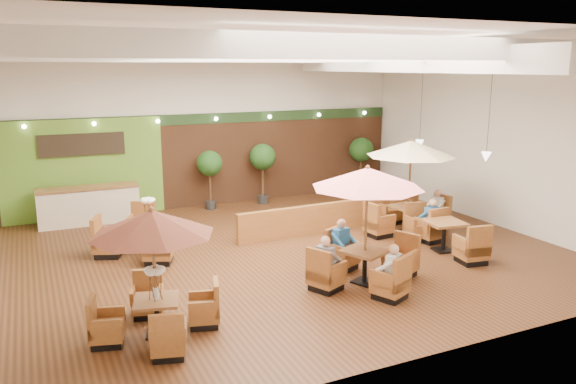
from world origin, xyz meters
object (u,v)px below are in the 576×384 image
service_counter (89,205)px  diner_4 (436,205)px  table_3 (139,235)px  diner_1 (343,239)px  booth_divider (334,216)px  table_0 (153,249)px  topiary_2 (361,152)px  table_1 (367,204)px  table_4 (444,237)px  diner_3 (431,216)px  diner_2 (326,257)px  topiary_0 (210,166)px  topiary_1 (263,159)px  table_5 (380,203)px  diner_0 (391,265)px  table_2 (410,170)px

service_counter → diner_4: diner_4 is taller
table_3 → diner_1: table_3 is taller
booth_divider → table_0: (-6.26, -4.49, 1.21)m
topiary_2 → diner_1: size_ratio=2.76×
table_1 → table_4: table_1 is taller
topiary_2 → diner_3: 6.46m
table_3 → diner_3: (7.56, -2.52, 0.28)m
booth_divider → diner_2: (-2.44, -3.94, 0.32)m
table_0 → table_3: table_0 is taller
topiary_0 → topiary_2: topiary_2 is taller
service_counter → topiary_2: bearing=1.1°
table_3 → topiary_1: 6.36m
table_5 → diner_0: size_ratio=3.61×
diner_2 → diner_3: bearing=84.5°
service_counter → topiary_2: (10.05, 0.20, 1.02)m
service_counter → booth_divider: (6.56, -3.89, -0.15)m
topiary_0 → diner_3: topiary_0 is taller
table_0 → table_3: 5.07m
table_1 → table_4: bearing=-5.8°
table_0 → diner_1: (4.81, 1.54, -0.89)m
table_3 → table_4: bearing=-1.9°
table_1 → table_3: 6.22m
topiary_1 → diner_4: bearing=-55.8°
table_5 → table_3: bearing=-158.3°
booth_divider → diner_0: 5.15m
diner_4 → service_counter: bearing=53.2°
table_2 → diner_2: bearing=-152.2°
diner_2 → diner_3: 4.69m
topiary_2 → topiary_0: bearing=180.0°
table_1 → table_2: (3.33, 2.85, 0.04)m
topiary_0 → diner_2: (0.12, -8.02, -0.76)m
table_4 → diner_4: (1.22, 1.83, 0.34)m
topiary_1 → table_1: bearing=-95.9°
table_1 → table_4: size_ratio=1.00×
topiary_0 → diner_1: 7.16m
topiary_0 → diner_4: size_ratio=2.78×
table_4 → table_5: table_4 is taller
booth_divider → topiary_2: (3.49, 4.09, 1.17)m
topiary_0 → booth_divider: bearing=-57.9°
table_0 → table_5: size_ratio=0.90×
diner_2 → diner_4: 6.06m
table_0 → table_2: 8.82m
table_3 → table_2: bearing=11.2°
table_2 → diner_2: size_ratio=3.54×
table_2 → table_4: table_2 is taller
table_1 → diner_1: (-0.00, 0.99, -1.09)m
booth_divider → topiary_1: bearing=96.4°
diner_0 → table_1: bearing=58.7°
topiary_1 → diner_1: 7.13m
topiary_0 → topiary_1: (1.95, -0.00, 0.09)m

